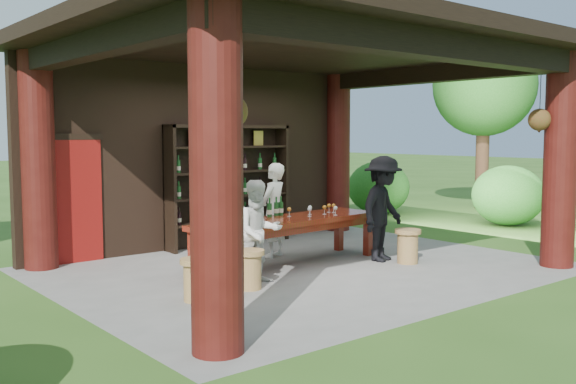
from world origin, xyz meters
TOP-DOWN VIEW (x-y plane):
  - ground at (0.00, 0.00)m, footprint 90.00×90.00m
  - pavilion at (-0.01, 0.43)m, footprint 7.50×6.00m
  - wine_shelf at (0.27, 2.45)m, footprint 2.53×0.39m
  - tasting_table at (-0.07, 0.31)m, footprint 3.43×1.11m
  - stool_near_left at (-1.45, -0.57)m, footprint 0.40×0.40m
  - stool_near_right at (1.51, -0.77)m, footprint 0.42×0.42m
  - stool_far_left at (-2.32, -0.65)m, footprint 0.41×0.41m
  - host at (0.20, 1.02)m, footprint 0.67×0.56m
  - guest_woman at (-1.15, -0.36)m, footprint 0.79×0.68m
  - guest_man at (1.35, -0.38)m, footprint 1.24×0.92m
  - table_bottles at (-0.07, 0.63)m, footprint 0.35×0.13m
  - table_glasses at (0.60, 0.34)m, footprint 0.98×0.41m
  - napkin_basket at (-1.13, 0.18)m, footprint 0.27×0.20m
  - shrubs at (1.86, 0.56)m, footprint 14.55×7.80m
  - trees at (3.65, 1.44)m, footprint 19.78×9.26m

SIDE VIEW (x-z plane):
  - ground at x=0.00m, z-range 0.00..0.00m
  - stool_near_left at x=-1.45m, z-range 0.02..0.54m
  - stool_far_left at x=-2.32m, z-range 0.02..0.55m
  - stool_near_right at x=1.51m, z-range 0.02..0.56m
  - shrubs at x=1.86m, z-range -0.14..1.22m
  - tasting_table at x=-0.07m, z-range 0.26..1.01m
  - guest_woman at x=-1.15m, z-range 0.00..1.43m
  - host at x=0.20m, z-range 0.00..1.58m
  - napkin_basket at x=-1.13m, z-range 0.75..0.89m
  - table_glasses at x=0.60m, z-range 0.75..0.90m
  - guest_man at x=1.35m, z-range 0.00..1.71m
  - table_bottles at x=-0.07m, z-range 0.75..1.06m
  - wine_shelf at x=0.27m, z-range 0.00..2.23m
  - pavilion at x=-0.01m, z-range 0.33..3.93m
  - trees at x=3.65m, z-range 0.97..5.77m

